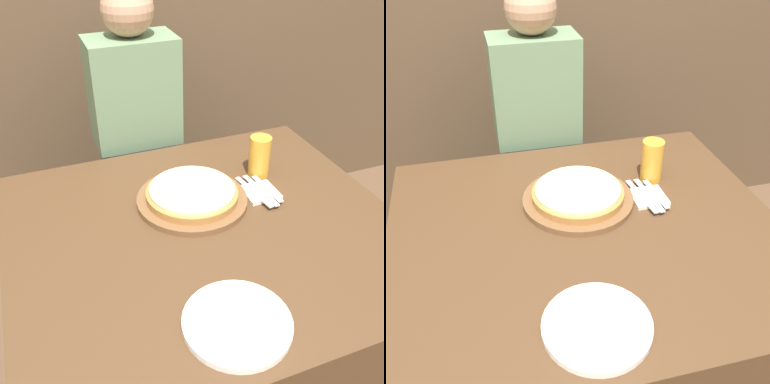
% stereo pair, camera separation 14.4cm
% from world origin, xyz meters
% --- Properties ---
extents(ground_plane, '(12.00, 12.00, 0.00)m').
position_xyz_m(ground_plane, '(0.00, 0.00, 0.00)').
color(ground_plane, brown).
extents(dining_table, '(1.18, 1.04, 0.76)m').
position_xyz_m(dining_table, '(0.00, 0.00, 0.38)').
color(dining_table, '#4C331E').
rests_on(dining_table, ground_plane).
extents(pizza_on_board, '(0.36, 0.36, 0.06)m').
position_xyz_m(pizza_on_board, '(0.01, 0.14, 0.79)').
color(pizza_on_board, brown).
rests_on(pizza_on_board, dining_table).
extents(beer_glass, '(0.07, 0.07, 0.15)m').
position_xyz_m(beer_glass, '(0.28, 0.21, 0.84)').
color(beer_glass, gold).
rests_on(beer_glass, dining_table).
extents(dinner_plate, '(0.26, 0.26, 0.02)m').
position_xyz_m(dinner_plate, '(-0.08, -0.36, 0.77)').
color(dinner_plate, white).
rests_on(dinner_plate, dining_table).
extents(napkin_stack, '(0.11, 0.11, 0.01)m').
position_xyz_m(napkin_stack, '(0.23, 0.10, 0.77)').
color(napkin_stack, silver).
rests_on(napkin_stack, dining_table).
extents(fork, '(0.05, 0.20, 0.00)m').
position_xyz_m(fork, '(0.21, 0.10, 0.78)').
color(fork, silver).
rests_on(fork, napkin_stack).
extents(dinner_knife, '(0.04, 0.20, 0.00)m').
position_xyz_m(dinner_knife, '(0.23, 0.10, 0.78)').
color(dinner_knife, silver).
rests_on(dinner_knife, napkin_stack).
extents(spoon, '(0.03, 0.17, 0.00)m').
position_xyz_m(spoon, '(0.26, 0.10, 0.78)').
color(spoon, silver).
rests_on(spoon, napkin_stack).
extents(diner_person, '(0.34, 0.20, 1.35)m').
position_xyz_m(diner_person, '(-0.04, 0.66, 0.67)').
color(diner_person, '#33333D').
rests_on(diner_person, ground_plane).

